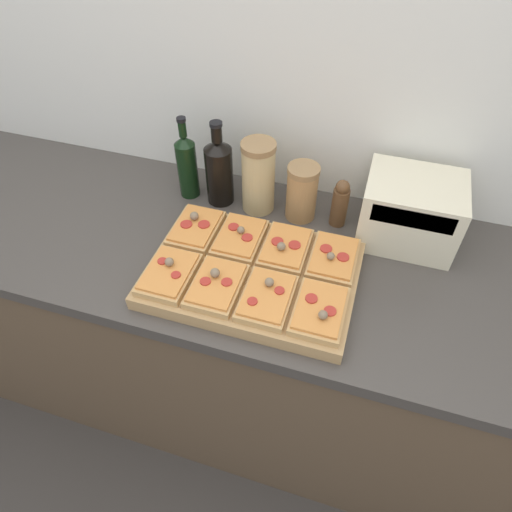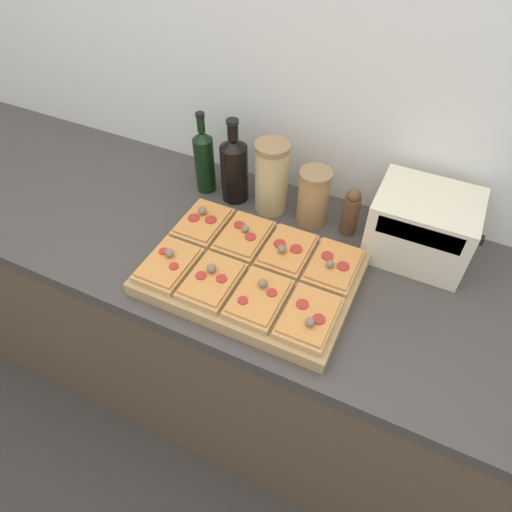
# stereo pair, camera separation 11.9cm
# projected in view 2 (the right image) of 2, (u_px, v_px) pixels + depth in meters

# --- Properties ---
(ground_plane) EXTENTS (12.00, 12.00, 0.00)m
(ground_plane) POSITION_uv_depth(u_px,v_px,m) (211.00, 463.00, 1.74)
(ground_plane) COLOR #3D3833
(wall_back) EXTENTS (6.00, 0.06, 2.50)m
(wall_back) POSITION_uv_depth(u_px,v_px,m) (298.00, 71.00, 1.27)
(wall_back) COLOR silver
(wall_back) RESTS_ON ground_plane
(kitchen_counter) EXTENTS (2.63, 0.67, 0.88)m
(kitchen_counter) POSITION_uv_depth(u_px,v_px,m) (246.00, 333.00, 1.62)
(kitchen_counter) COLOR brown
(kitchen_counter) RESTS_ON ground_plane
(cutting_board) EXTENTS (0.54, 0.38, 0.04)m
(cutting_board) POSITION_uv_depth(u_px,v_px,m) (251.00, 274.00, 1.20)
(cutting_board) COLOR tan
(cutting_board) RESTS_ON kitchen_counter
(pizza_slice_back_left) EXTENTS (0.12, 0.17, 0.05)m
(pizza_slice_back_left) POSITION_uv_depth(u_px,v_px,m) (203.00, 222.00, 1.30)
(pizza_slice_back_left) COLOR tan
(pizza_slice_back_left) RESTS_ON cutting_board
(pizza_slice_back_midleft) EXTENTS (0.12, 0.17, 0.05)m
(pizza_slice_back_midleft) POSITION_uv_depth(u_px,v_px,m) (244.00, 236.00, 1.26)
(pizza_slice_back_midleft) COLOR tan
(pizza_slice_back_midleft) RESTS_ON cutting_board
(pizza_slice_back_midright) EXTENTS (0.12, 0.17, 0.05)m
(pizza_slice_back_midright) POSITION_uv_depth(u_px,v_px,m) (287.00, 251.00, 1.22)
(pizza_slice_back_midright) COLOR tan
(pizza_slice_back_midright) RESTS_ON cutting_board
(pizza_slice_back_right) EXTENTS (0.12, 0.17, 0.05)m
(pizza_slice_back_right) POSITION_uv_depth(u_px,v_px,m) (334.00, 266.00, 1.18)
(pizza_slice_back_right) COLOR tan
(pizza_slice_back_right) RESTS_ON cutting_board
(pizza_slice_front_left) EXTENTS (0.12, 0.17, 0.05)m
(pizza_slice_front_left) POSITION_uv_depth(u_px,v_px,m) (168.00, 264.00, 1.18)
(pizza_slice_front_left) COLOR tan
(pizza_slice_front_left) RESTS_ON cutting_board
(pizza_slice_front_midleft) EXTENTS (0.12, 0.17, 0.05)m
(pizza_slice_front_midleft) POSITION_uv_depth(u_px,v_px,m) (212.00, 280.00, 1.14)
(pizza_slice_front_midleft) COLOR tan
(pizza_slice_front_midleft) RESTS_ON cutting_board
(pizza_slice_front_midright) EXTENTS (0.12, 0.17, 0.05)m
(pizza_slice_front_midright) POSITION_uv_depth(u_px,v_px,m) (259.00, 298.00, 1.10)
(pizza_slice_front_midright) COLOR tan
(pizza_slice_front_midright) RESTS_ON cutting_board
(pizza_slice_front_right) EXTENTS (0.12, 0.17, 0.05)m
(pizza_slice_front_right) POSITION_uv_depth(u_px,v_px,m) (309.00, 317.00, 1.07)
(pizza_slice_front_right) COLOR tan
(pizza_slice_front_right) RESTS_ON cutting_board
(olive_oil_bottle) EXTENTS (0.06, 0.06, 0.27)m
(olive_oil_bottle) POSITION_uv_depth(u_px,v_px,m) (204.00, 160.00, 1.41)
(olive_oil_bottle) COLOR black
(olive_oil_bottle) RESTS_ON kitchen_counter
(wine_bottle) EXTENTS (0.08, 0.08, 0.27)m
(wine_bottle) POSITION_uv_depth(u_px,v_px,m) (234.00, 168.00, 1.38)
(wine_bottle) COLOR black
(wine_bottle) RESTS_ON kitchen_counter
(grain_jar_tall) EXTENTS (0.10, 0.10, 0.23)m
(grain_jar_tall) POSITION_uv_depth(u_px,v_px,m) (271.00, 178.00, 1.34)
(grain_jar_tall) COLOR tan
(grain_jar_tall) RESTS_ON kitchen_counter
(grain_jar_short) EXTENTS (0.09, 0.09, 0.18)m
(grain_jar_short) POSITION_uv_depth(u_px,v_px,m) (313.00, 197.00, 1.32)
(grain_jar_short) COLOR #AD7F4C
(grain_jar_short) RESTS_ON kitchen_counter
(pepper_mill) EXTENTS (0.05, 0.05, 0.15)m
(pepper_mill) POSITION_uv_depth(u_px,v_px,m) (351.00, 212.00, 1.29)
(pepper_mill) COLOR brown
(pepper_mill) RESTS_ON kitchen_counter
(toaster_oven) EXTENTS (0.29, 0.21, 0.19)m
(toaster_oven) POSITION_uv_depth(u_px,v_px,m) (422.00, 226.00, 1.22)
(toaster_oven) COLOR beige
(toaster_oven) RESTS_ON kitchen_counter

